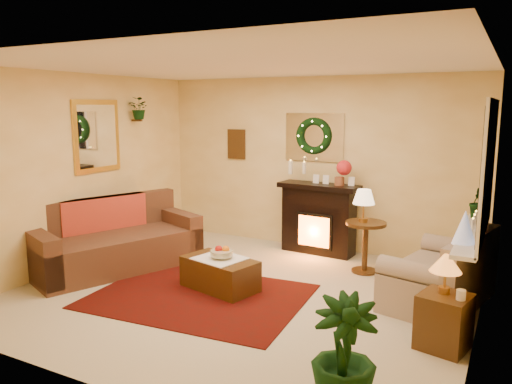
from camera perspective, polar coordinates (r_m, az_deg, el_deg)
The scene contains 31 objects.
floor at distance 5.95m, azimuth -1.60°, elevation -11.49°, with size 5.00×5.00×0.00m, color beige.
ceiling at distance 5.57m, azimuth -1.73°, elevation 14.32°, with size 5.00×5.00×0.00m, color white.
wall_back at distance 7.64m, azimuth 6.66°, elevation 3.24°, with size 5.00×5.00×0.00m, color #EFD88C.
wall_front at distance 3.85m, azimuth -18.36°, elevation -3.59°, with size 5.00×5.00×0.00m, color #EFD88C.
wall_left at distance 7.17m, azimuth -19.37°, elevation 2.34°, with size 4.50×4.50×0.00m, color #EFD88C.
wall_right at distance 4.91m, azimuth 24.66°, elevation -1.18°, with size 4.50×4.50×0.00m, color #EFD88C.
area_rug at distance 5.89m, azimuth -6.53°, elevation -11.74°, with size 2.37×1.78×0.01m, color #5B0A10.
sofa at distance 6.93m, azimuth -15.70°, elevation -5.05°, with size 0.95×2.16×0.93m, color #53271A.
red_throw at distance 7.09m, azimuth -15.31°, elevation -4.49°, with size 0.74×1.20×0.02m, color red.
fireplace at distance 7.44m, azimuth 7.18°, elevation -2.79°, with size 1.06×0.34×0.97m, color black.
poinsettia at distance 7.17m, azimuth 10.03°, elevation 2.74°, with size 0.22×0.22×0.22m, color red.
mantel_candle_a at distance 7.46m, azimuth 3.96°, elevation 2.82°, with size 0.07×0.07×0.20m, color beige.
mantel_candle_b at distance 7.40m, azimuth 5.53°, elevation 2.75°, with size 0.06×0.06×0.17m, color #F8F1C3.
mantel_mirror at distance 7.58m, azimuth 6.67°, elevation 6.23°, with size 0.92×0.02×0.72m, color white.
wreath at distance 7.55m, azimuth 6.56°, elevation 6.37°, with size 0.55×0.55×0.11m, color #194719.
wall_art at distance 8.18m, azimuth -2.25°, elevation 5.49°, with size 0.32×0.03×0.48m, color #381E11.
gold_mirror at distance 7.32m, azimuth -17.74°, elevation 6.11°, with size 0.03×0.84×1.00m, color gold.
hanging_plant at distance 7.77m, azimuth -13.12°, elevation 8.12°, with size 0.33×0.28×0.36m, color #194719.
loveseat at distance 5.91m, azimuth 20.21°, elevation -7.96°, with size 0.82×1.42×0.82m, color gray.
window_frame at distance 5.42m, azimuth 25.03°, elevation 2.42°, with size 0.03×1.86×1.36m, color white.
window_glass at distance 5.42m, azimuth 24.88°, elevation 2.43°, with size 0.02×1.70×1.22m, color black.
window_sill at distance 5.54m, azimuth 23.45°, elevation -4.48°, with size 0.22×1.86×0.04m, color white.
mini_tree at distance 5.07m, azimuth 22.75°, elevation -3.74°, with size 0.22×0.22×0.32m, color silver.
sill_plant at distance 6.22m, azimuth 24.15°, elevation -1.04°, with size 0.28×0.22×0.50m, color #18461F.
side_table_round at distance 6.72m, azimuth 12.35°, elevation -6.30°, with size 0.52×0.52×0.68m, color #532714.
lamp_cream at distance 6.57m, azimuth 12.19°, elevation -1.67°, with size 0.28×0.28×0.43m, color beige.
end_table_square at distance 4.91m, azimuth 20.69°, elevation -13.48°, with size 0.41×0.41×0.50m, color black.
lamp_tiffany at distance 4.79m, azimuth 20.85°, elevation -8.04°, with size 0.28×0.28×0.41m, color orange.
coffee_table at distance 6.02m, azimuth -4.15°, elevation -9.14°, with size 0.90×0.49×0.38m, color #48321F.
fruit_bowl at distance 5.94m, azimuth -3.96°, elevation -6.97°, with size 0.27×0.27×0.06m, color #BEBE9B.
floor_palm at distance 3.78m, azimuth 10.03°, elevation -17.25°, with size 1.40×1.40×2.49m, color #16381B.
Camera 1 is at (2.73, -4.83, 2.15)m, focal length 35.00 mm.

